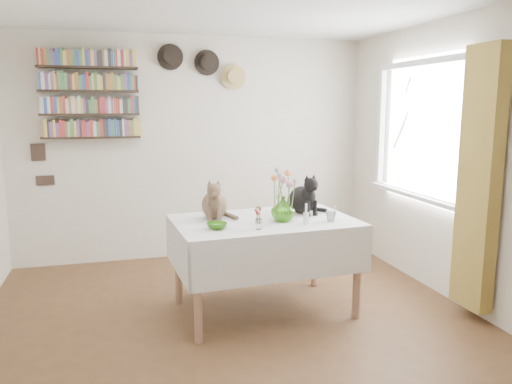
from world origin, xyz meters
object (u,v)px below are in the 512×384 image
object	(u,v)px
bookshelf_unit	(90,95)
dining_table	(264,242)
black_cat	(302,193)
flower_vase	(283,209)
tabby_cat	(214,198)

from	to	relation	value
bookshelf_unit	dining_table	bearing A→B (deg)	-50.12
dining_table	bookshelf_unit	size ratio (longest dim) A/B	1.54
black_cat	flower_vase	xyz separation A→B (m)	(-0.26, -0.26, -0.08)
dining_table	bookshelf_unit	xyz separation A→B (m)	(-1.41, 1.68, 1.24)
dining_table	tabby_cat	size ratio (longest dim) A/B	4.42
dining_table	bookshelf_unit	distance (m)	2.52
flower_vase	dining_table	bearing A→B (deg)	145.72
dining_table	black_cat	bearing A→B (deg)	23.67
dining_table	flower_vase	xyz separation A→B (m)	(0.13, -0.09, 0.30)
dining_table	black_cat	xyz separation A→B (m)	(0.40, 0.17, 0.38)
dining_table	bookshelf_unit	world-z (taller)	bookshelf_unit
flower_vase	bookshelf_unit	bearing A→B (deg)	130.95
black_cat	bookshelf_unit	bearing A→B (deg)	125.98
dining_table	flower_vase	bearing A→B (deg)	-34.28
dining_table	flower_vase	distance (m)	0.34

